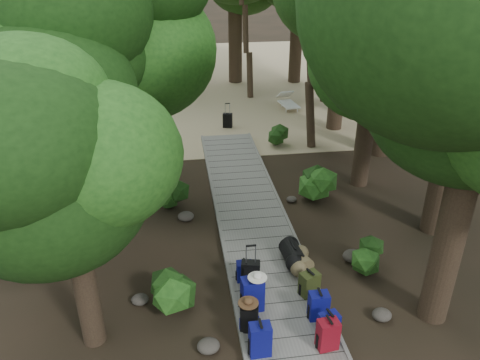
{
  "coord_description": "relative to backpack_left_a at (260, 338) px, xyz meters",
  "views": [
    {
      "loc": [
        -1.97,
        -10.59,
        7.04
      ],
      "look_at": [
        -0.26,
        1.2,
        1.0
      ],
      "focal_mm": 35.0,
      "sensor_mm": 36.0,
      "label": 1
    }
  ],
  "objects": [
    {
      "name": "palm_left_a",
      "position": [
        -4.1,
        10.54,
        3.25
      ],
      "size": [
        4.71,
        4.71,
        7.5
      ],
      "primitive_type": null,
      "color": "#174413",
      "rests_on": "ground"
    },
    {
      "name": "backpack_right_a",
      "position": [
        1.3,
        -0.04,
        -0.03
      ],
      "size": [
        0.42,
        0.32,
        0.7
      ],
      "primitive_type": null,
      "rotation": [
        0.0,
        0.0,
        0.12
      ],
      "color": "maroon",
      "rests_on": "boardwalk"
    },
    {
      "name": "rock_left_d",
      "position": [
        -1.64,
        6.85,
        -0.41
      ],
      "size": [
        0.31,
        0.28,
        0.17
      ],
      "primitive_type": null,
      "color": "#4C473F",
      "rests_on": "ground"
    },
    {
      "name": "backpack_left_d",
      "position": [
        0.04,
        2.18,
        -0.11
      ],
      "size": [
        0.36,
        0.26,
        0.53
      ],
      "primitive_type": null,
      "rotation": [
        0.0,
        0.0,
        -0.03
      ],
      "color": "#0D0677",
      "rests_on": "boardwalk"
    },
    {
      "name": "lone_suitcase_on_sand",
      "position": [
        0.9,
        12.45,
        -0.17
      ],
      "size": [
        0.43,
        0.32,
        0.61
      ],
      "primitive_type": null,
      "rotation": [
        0.0,
        0.0,
        -0.27
      ],
      "color": "black",
      "rests_on": "sand_beach"
    },
    {
      "name": "tree_right_c",
      "position": [
        4.52,
        6.64,
        3.42
      ],
      "size": [
        4.53,
        4.53,
        7.84
      ],
      "primitive_type": null,
      "color": "black",
      "rests_on": "ground"
    },
    {
      "name": "tree_back_d",
      "position": [
        -4.63,
        18.91,
        3.51
      ],
      "size": [
        4.81,
        4.81,
        8.02
      ],
      "primitive_type": null,
      "color": "black",
      "rests_on": "ground"
    },
    {
      "name": "boardwalk",
      "position": [
        0.68,
        5.3,
        -0.44
      ],
      "size": [
        2.0,
        12.0,
        0.12
      ],
      "primitive_type": "cube",
      "color": "gray",
      "rests_on": "ground"
    },
    {
      "name": "duffel_right_black",
      "position": [
        1.29,
        2.68,
        -0.14
      ],
      "size": [
        0.53,
        0.79,
        0.47
      ],
      "primitive_type": null,
      "rotation": [
        0.0,
        0.0,
        0.09
      ],
      "color": "black",
      "rests_on": "boardwalk"
    },
    {
      "name": "duffel_right_khaki",
      "position": [
        1.41,
        2.43,
        -0.17
      ],
      "size": [
        0.59,
        0.72,
        0.41
      ],
      "primitive_type": null,
      "rotation": [
        0.0,
        0.0,
        0.33
      ],
      "color": "brown",
      "rests_on": "boardwalk"
    },
    {
      "name": "sun_lounger",
      "position": [
        4.09,
        14.56,
        -0.14
      ],
      "size": [
        0.96,
        2.17,
        0.68
      ],
      "primitive_type": null,
      "rotation": [
        0.0,
        0.0,
        0.14
      ],
      "color": "silver",
      "rests_on": "sand_beach"
    },
    {
      "name": "rock_left_a",
      "position": [
        -0.95,
        0.31,
        -0.38
      ],
      "size": [
        0.44,
        0.4,
        0.24
      ],
      "primitive_type": null,
      "color": "#4C473F",
      "rests_on": "ground"
    },
    {
      "name": "tree_left_b",
      "position": [
        -4.46,
        4.48,
        3.47
      ],
      "size": [
        4.41,
        4.41,
        7.94
      ],
      "primitive_type": null,
      "color": "black",
      "rests_on": "ground"
    },
    {
      "name": "suitcase_on_boardwalk",
      "position": [
        0.15,
        1.96,
        -0.06
      ],
      "size": [
        0.45,
        0.32,
        0.64
      ],
      "primitive_type": null,
      "rotation": [
        0.0,
        0.0,
        -0.23
      ],
      "color": "black",
      "rests_on": "boardwalk"
    },
    {
      "name": "tree_right_f",
      "position": [
        6.81,
        13.12,
        4.25
      ],
      "size": [
        5.32,
        5.32,
        9.5
      ],
      "primitive_type": null,
      "color": "black",
      "rests_on": "ground"
    },
    {
      "name": "tree_right_e",
      "position": [
        5.36,
        11.72,
        4.08
      ],
      "size": [
        5.09,
        5.09,
        9.16
      ],
      "primitive_type": null,
      "color": "black",
      "rests_on": "ground"
    },
    {
      "name": "tree_right_a",
      "position": [
        3.81,
        0.59,
        3.66
      ],
      "size": [
        4.99,
        4.99,
        8.32
      ],
      "primitive_type": null,
      "color": "black",
      "rests_on": "ground"
    },
    {
      "name": "hat_brown",
      "position": [
        -0.12,
        0.67,
        0.33
      ],
      "size": [
        0.41,
        0.41,
        0.12
      ],
      "primitive_type": null,
      "color": "#51351E",
      "rests_on": "backpack_left_b"
    },
    {
      "name": "palm_right_b",
      "position": [
        6.04,
        15.71,
        3.8
      ],
      "size": [
        4.45,
        4.45,
        8.59
      ],
      "primitive_type": null,
      "color": "#174413",
      "rests_on": "ground"
    },
    {
      "name": "tree_left_a",
      "position": [
        -3.16,
        0.91,
        2.65
      ],
      "size": [
        3.78,
        3.78,
        6.29
      ],
      "primitive_type": null,
      "color": "black",
      "rests_on": "ground"
    },
    {
      "name": "palm_right_c",
      "position": [
        2.8,
        16.83,
        2.84
      ],
      "size": [
        4.19,
        4.19,
        6.67
      ],
      "primitive_type": null,
      "color": "#174413",
      "rests_on": "ground"
    },
    {
      "name": "shrub_left_a",
      "position": [
        -1.54,
        1.58,
        0.0
      ],
      "size": [
        1.11,
        1.11,
        1.0
      ],
      "primitive_type": null,
      "color": "#1D4916",
      "rests_on": "ground"
    },
    {
      "name": "tree_right_b",
      "position": [
        5.52,
        3.72,
        4.25
      ],
      "size": [
        5.31,
        5.31,
        9.49
      ],
      "primitive_type": null,
      "color": "black",
      "rests_on": "ground"
    },
    {
      "name": "tree_left_c",
      "position": [
        -2.73,
        7.63,
        3.71
      ],
      "size": [
        4.84,
        4.84,
        8.42
      ],
      "primitive_type": null,
      "color": "black",
      "rests_on": "ground"
    },
    {
      "name": "rock_right_a",
      "position": [
        2.71,
        0.64,
        -0.38
      ],
      "size": [
        0.41,
        0.37,
        0.23
      ],
      "primitive_type": null,
      "color": "#4C473F",
      "rests_on": "ground"
    },
    {
      "name": "shrub_right_b",
      "position": [
        2.93,
        5.86,
        0.06
      ],
      "size": [
        1.24,
        1.24,
        1.12
      ],
      "primitive_type": null,
      "color": "#1D4916",
      "rests_on": "ground"
    },
    {
      "name": "backpack_right_b",
      "position": [
        1.37,
        0.16,
        -0.04
      ],
      "size": [
        0.43,
        0.34,
        0.68
      ],
      "primitive_type": null,
      "rotation": [
        0.0,
        0.0,
        0.24
      ],
      "color": "#0D0677",
      "rests_on": "boardwalk"
    },
    {
      "name": "kayak",
      "position": [
        -3.15,
        13.67,
        -0.31
      ],
      "size": [
        1.21,
        3.34,
        0.33
      ],
      "primitive_type": "ellipsoid",
      "rotation": [
        0.0,
        0.0,
        0.16
      ],
      "color": "#A41A0E",
      "rests_on": "sand_beach"
    },
    {
      "name": "rock_right_c",
      "position": [
        2.05,
        5.79,
        -0.41
      ],
      "size": [
        0.31,
        0.28,
        0.17
      ],
      "primitive_type": null,
      "color": "#4C473F",
      "rests_on": "ground"
    },
    {
      "name": "ground",
      "position": [
        0.68,
        4.3,
        -0.5
      ],
      "size": [
        120.0,
        120.0,
        0.0
      ],
      "primitive_type": "plane",
      "color": "black",
      "rests_on": "ground"
    },
    {
      "name": "backpack_right_d",
      "position": [
        1.37,
        1.49,
        -0.07
      ],
      "size": [
        0.48,
        0.42,
        0.61
      ],
      "primitive_type": null,
      "rotation": [
        0.0,
        0.0,
        0.37
      ],
      "color": "#343B18",
      "rests_on": "boardwalk"
    },
    {
      "name": "shrub_right_c",
      "position": [
        2.68,
        10.16,
        -0.13
      ],
      "size": [
        0.81,
        0.81,
        0.73
      ],
      "primitive_type": null,
      "color": "#1D4916",
      "rests_on": "ground"
    },
    {
      "name": "backpack_left_b",
      "position": [
        -0.1,
        0.63,
        -0.06
      ],
      "size": [
        0.4,
        0.33,
        0.64
      ],
      "primitive_type": null,
      "rotation": [
        0.0,
        0.0,
        -0.25
      ],
      "color": "black",
      "rests_on": "boardwalk"
    },
    {
      "name": "shrub_right_a",
      "position": [
        2.96,
        2.26,
        -0.08
      ],
      "size": [
        0.93,
        0.93,
        0.84
      ],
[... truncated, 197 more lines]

